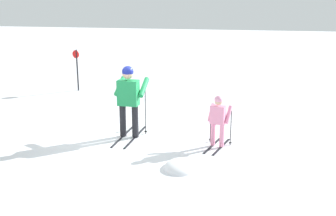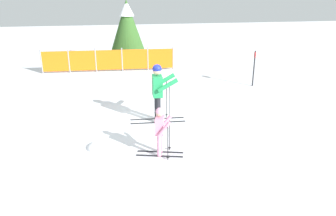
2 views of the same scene
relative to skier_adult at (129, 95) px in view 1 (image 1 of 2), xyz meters
The scene contains 5 objects.
ground_plane 1.10m from the skier_adult, 131.18° to the left, with size 60.00×60.00×0.00m, color white.
skier_adult is the anchor object (origin of this frame).
skier_child 2.20m from the skier_adult, 97.94° to the right, with size 1.15×0.60×1.20m.
trail_marker 5.45m from the skier_adult, 35.03° to the left, with size 0.10×0.27×1.46m.
snow_mound 2.48m from the skier_adult, 137.67° to the right, with size 0.81×0.69×0.32m, color white.
Camera 1 is at (-9.19, -2.90, 3.43)m, focal length 45.00 mm.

